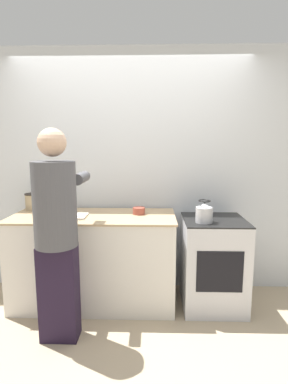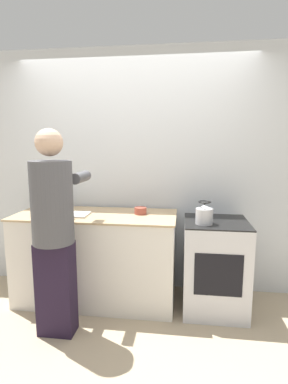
% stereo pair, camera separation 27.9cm
% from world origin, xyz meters
% --- Properties ---
extents(ground_plane, '(12.00, 12.00, 0.00)m').
position_xyz_m(ground_plane, '(0.00, 0.00, 0.00)').
color(ground_plane, tan).
extents(wall_back, '(8.00, 0.05, 2.60)m').
position_xyz_m(wall_back, '(0.00, 0.73, 1.30)').
color(wall_back, silver).
rests_on(wall_back, ground_plane).
extents(counter, '(1.61, 0.69, 0.91)m').
position_xyz_m(counter, '(-0.34, 0.33, 0.45)').
color(counter, silver).
rests_on(counter, ground_plane).
extents(oven, '(0.59, 0.60, 0.88)m').
position_xyz_m(oven, '(0.84, 0.30, 0.44)').
color(oven, silver).
rests_on(oven, ground_plane).
extents(person, '(0.38, 0.62, 1.72)m').
position_xyz_m(person, '(-0.52, -0.25, 0.94)').
color(person, black).
rests_on(person, ground_plane).
extents(cutting_board, '(0.35, 0.23, 0.02)m').
position_xyz_m(cutting_board, '(-0.57, 0.25, 0.92)').
color(cutting_board, silver).
rests_on(cutting_board, counter).
extents(knife, '(0.24, 0.08, 0.01)m').
position_xyz_m(knife, '(-0.57, 0.24, 0.93)').
color(knife, silver).
rests_on(knife, cutting_board).
extents(kettle, '(0.16, 0.16, 0.21)m').
position_xyz_m(kettle, '(0.72, 0.18, 0.97)').
color(kettle, silver).
rests_on(kettle, oven).
extents(bowl_prep, '(0.12, 0.12, 0.07)m').
position_xyz_m(bowl_prep, '(0.10, 0.39, 0.94)').
color(bowl_prep, '#9E4738').
rests_on(bowl_prep, counter).
extents(bowl_mixing, '(0.18, 0.18, 0.08)m').
position_xyz_m(bowl_mixing, '(-0.80, 0.52, 0.95)').
color(bowl_mixing, silver).
rests_on(bowl_mixing, counter).
extents(canister_jar, '(0.16, 0.16, 0.18)m').
position_xyz_m(canister_jar, '(-1.03, 0.56, 1.00)').
color(canister_jar, tan).
rests_on(canister_jar, counter).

